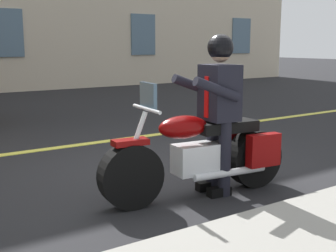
# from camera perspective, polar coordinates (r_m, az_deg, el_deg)

# --- Properties ---
(ground_plane) EXTENTS (80.00, 80.00, 0.00)m
(ground_plane) POSITION_cam_1_polar(r_m,az_deg,el_deg) (5.97, -1.17, -5.61)
(ground_plane) COLOR black
(lane_center_stripe) EXTENTS (60.00, 0.16, 0.01)m
(lane_center_stripe) POSITION_cam_1_polar(r_m,az_deg,el_deg) (7.68, -9.39, -2.12)
(lane_center_stripe) COLOR #E5DB4C
(lane_center_stripe) RESTS_ON ground_plane
(motorcycle_main) EXTENTS (2.22, 0.75, 1.26)m
(motorcycle_main) POSITION_cam_1_polar(r_m,az_deg,el_deg) (4.93, 4.39, -3.65)
(motorcycle_main) COLOR black
(motorcycle_main) RESTS_ON ground_plane
(rider_main) EXTENTS (0.67, 0.60, 1.74)m
(rider_main) POSITION_cam_1_polar(r_m,az_deg,el_deg) (4.93, 6.33, 3.22)
(rider_main) COLOR black
(rider_main) RESTS_ON ground_plane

